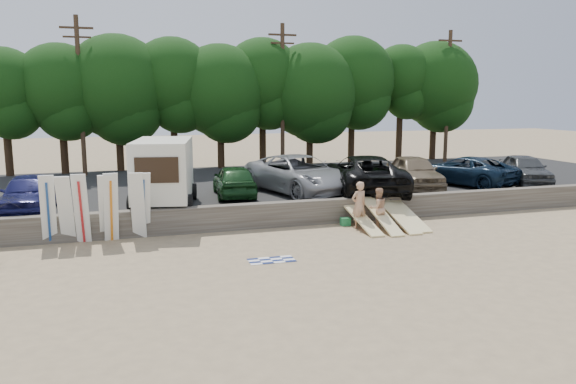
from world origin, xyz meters
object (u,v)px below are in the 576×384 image
Objects in this scene: car_0 at (28,193)px; car_6 at (524,169)px; car_5 at (465,171)px; car_3 at (364,174)px; car_1 at (234,181)px; beachgoer_b at (378,208)px; car_4 at (414,172)px; cooler at (345,222)px; beachgoer_a at (359,205)px; car_2 at (299,174)px; box_trailer at (163,169)px.

car_6 is at bearing 3.30° from car_0.
car_6 is (3.19, -0.59, 0.03)m from car_5.
car_6 is at bearing -167.01° from car_3.
car_1 is 6.92m from beachgoer_b.
car_4 is at bearing -176.23° from car_1.
car_5 is 8.80m from beachgoer_b.
car_5 is 14.02× the size of cooler.
beachgoer_a is at bearing 136.37° from car_1.
beachgoer_a is (0.91, -4.75, -0.65)m from car_2.
box_trailer is 5.29m from car_0.
cooler is (-5.36, -3.87, -1.35)m from car_4.
box_trailer reaches higher than car_5.
cooler is (-8.40, -4.00, -1.28)m from car_5.
car_1 is at bearing 9.57° from car_0.
box_trailer is 3.63m from car_1.
car_4 is 6.74m from cooler.
car_3 reaches higher than car_4.
car_2 is at bearing -77.50° from beachgoer_b.
box_trailer reaches higher than cooler.
car_3 is (2.86, -1.01, 0.02)m from car_2.
box_trailer is at bearing 14.14° from car_3.
car_5 is 9.39m from cooler.
car_4 is at bearing -17.99° from car_5.
car_3 is at bearing -156.68° from car_4.
car_0 is 0.92× the size of car_4.
car_1 is 11.34× the size of cooler.
beachgoer_a is at bearing -53.90° from cooler.
car_1 is at bearing -162.19° from car_6.
car_4 reaches higher than car_6.
car_1 is at bearing 135.65° from cooler.
car_3 is 3.99× the size of beachgoer_b.
car_1 is at bearing 164.76° from car_2.
box_trailer is at bearing -157.48° from car_6.
car_3 is 3.47× the size of beachgoer_a.
car_0 is (-5.22, 0.34, -0.80)m from box_trailer.
beachgoer_a reaches higher than cooler.
box_trailer is at bearing -164.05° from car_4.
car_0 reaches higher than car_1.
car_2 is (6.41, 1.40, -0.66)m from box_trailer.
beachgoer_b is (-10.54, -4.21, -0.65)m from car_6.
box_trailer is 9.30m from car_3.
car_6 is 2.40× the size of beachgoer_a.
box_trailer is 12.40m from car_4.
car_5 is at bearing -169.83° from car_6.
box_trailer reaches higher than car_3.
car_0 is 0.98× the size of car_6.
car_4 is at bearing 16.21° from box_trailer.
car_1 is 15.32m from car_6.
car_2 is 16.85× the size of cooler.
car_0 is 1.02× the size of car_1.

